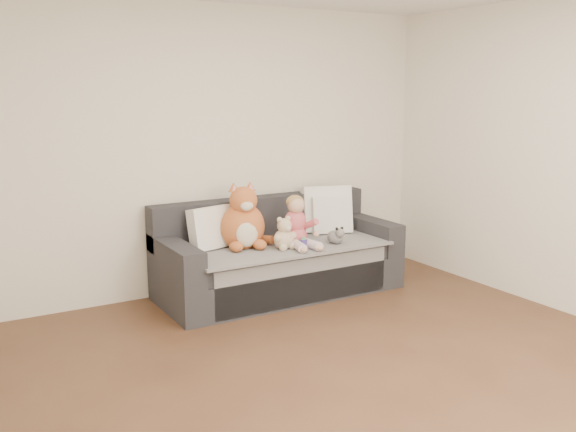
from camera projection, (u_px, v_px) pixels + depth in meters
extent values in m
plane|color=brown|center=(380.00, 392.00, 4.00)|extent=(5.00, 5.00, 0.00)
plane|color=white|center=(213.00, 150.00, 5.86)|extent=(4.50, 0.00, 4.50)
cube|color=#242428|center=(280.00, 277.00, 5.89)|extent=(2.20, 0.90, 0.30)
cube|color=#242428|center=(281.00, 254.00, 5.82)|extent=(1.90, 0.80, 0.15)
cube|color=#242428|center=(261.00, 217.00, 6.09)|extent=(2.20, 0.20, 0.40)
cube|color=#242428|center=(175.00, 260.00, 5.34)|extent=(0.20, 0.90, 0.30)
cube|color=#242428|center=(368.00, 233.00, 6.33)|extent=(0.20, 0.90, 0.30)
cube|color=gray|center=(282.00, 245.00, 5.79)|extent=(1.85, 0.88, 0.02)
cube|color=gray|center=(305.00, 282.00, 5.50)|extent=(1.70, 0.02, 0.41)
cube|color=white|center=(211.00, 228.00, 5.60)|extent=(0.44, 0.27, 0.38)
cube|color=white|center=(327.00, 209.00, 6.29)|extent=(0.53, 0.34, 0.46)
cube|color=white|center=(331.00, 215.00, 6.20)|extent=(0.42, 0.28, 0.37)
ellipsoid|color=#DE654E|center=(296.00, 235.00, 5.76)|extent=(0.22, 0.18, 0.18)
ellipsoid|color=#DE654E|center=(295.00, 222.00, 5.74)|extent=(0.21, 0.17, 0.23)
ellipsoid|color=#DBAA8C|center=(296.00, 205.00, 5.70)|extent=(0.15, 0.15, 0.15)
ellipsoid|color=tan|center=(295.00, 202.00, 5.71)|extent=(0.16, 0.16, 0.13)
cylinder|color=#DE654E|center=(288.00, 227.00, 5.64)|extent=(0.14, 0.22, 0.14)
cylinder|color=#DE654E|center=(309.00, 225.00, 5.72)|extent=(0.10, 0.22, 0.14)
ellipsoid|color=#DBAA8C|center=(289.00, 237.00, 5.57)|extent=(0.05, 0.05, 0.05)
ellipsoid|color=#DBAA8C|center=(316.00, 234.00, 5.68)|extent=(0.05, 0.05, 0.05)
cylinder|color=#E5B2C6|center=(298.00, 246.00, 5.58)|extent=(0.14, 0.28, 0.09)
cylinder|color=#E5B2C6|center=(311.00, 244.00, 5.63)|extent=(0.09, 0.27, 0.09)
ellipsoid|color=#DBAA8C|center=(303.00, 250.00, 5.45)|extent=(0.06, 0.09, 0.05)
ellipsoid|color=#DBAA8C|center=(319.00, 248.00, 5.52)|extent=(0.06, 0.09, 0.05)
ellipsoid|color=#C6672C|center=(243.00, 227.00, 5.66)|extent=(0.40, 0.34, 0.42)
ellipsoid|color=beige|center=(247.00, 234.00, 5.53)|extent=(0.21, 0.09, 0.23)
ellipsoid|color=#C6672C|center=(243.00, 200.00, 5.58)|extent=(0.24, 0.24, 0.24)
ellipsoid|color=beige|center=(247.00, 206.00, 5.49)|extent=(0.12, 0.07, 0.08)
cone|color=#C6672C|center=(234.00, 187.00, 5.57)|extent=(0.11, 0.11, 0.08)
cone|color=pink|center=(234.00, 188.00, 5.56)|extent=(0.07, 0.07, 0.05)
cone|color=#C6672C|center=(250.00, 186.00, 5.62)|extent=(0.11, 0.11, 0.08)
cone|color=pink|center=(251.00, 187.00, 5.60)|extent=(0.07, 0.07, 0.05)
ellipsoid|color=#C6672C|center=(236.00, 247.00, 5.50)|extent=(0.12, 0.14, 0.09)
ellipsoid|color=#C6672C|center=(260.00, 244.00, 5.57)|extent=(0.12, 0.14, 0.09)
cylinder|color=#C6672C|center=(262.00, 239.00, 5.79)|extent=(0.16, 0.28, 0.10)
ellipsoid|color=tan|center=(284.00, 239.00, 5.61)|extent=(0.18, 0.16, 0.18)
ellipsoid|color=tan|center=(285.00, 226.00, 5.57)|extent=(0.13, 0.13, 0.13)
ellipsoid|color=tan|center=(280.00, 220.00, 5.54)|extent=(0.05, 0.05, 0.05)
ellipsoid|color=tan|center=(288.00, 218.00, 5.60)|extent=(0.05, 0.05, 0.05)
ellipsoid|color=beige|center=(288.00, 228.00, 5.54)|extent=(0.05, 0.05, 0.05)
ellipsoid|color=tan|center=(278.00, 238.00, 5.53)|extent=(0.07, 0.07, 0.07)
ellipsoid|color=tan|center=(293.00, 235.00, 5.63)|extent=(0.07, 0.07, 0.07)
ellipsoid|color=tan|center=(283.00, 248.00, 5.54)|extent=(0.07, 0.07, 0.07)
ellipsoid|color=tan|center=(292.00, 246.00, 5.60)|extent=(0.07, 0.07, 0.07)
ellipsoid|color=white|center=(335.00, 237.00, 5.80)|extent=(0.14, 0.17, 0.12)
ellipsoid|color=white|center=(340.00, 233.00, 5.72)|extent=(0.08, 0.08, 0.08)
ellipsoid|color=black|center=(337.00, 229.00, 5.71)|extent=(0.03, 0.03, 0.03)
ellipsoid|color=black|center=(342.00, 228.00, 5.74)|extent=(0.03, 0.03, 0.03)
cylinder|color=#433796|center=(304.00, 244.00, 5.62)|extent=(0.07, 0.07, 0.08)
cone|color=#3DA162|center=(304.00, 238.00, 5.61)|extent=(0.06, 0.06, 0.03)
cylinder|color=#3DA162|center=(299.00, 244.00, 5.61)|extent=(0.01, 0.01, 0.06)
cylinder|color=#3DA162|center=(308.00, 243.00, 5.64)|extent=(0.01, 0.01, 0.06)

